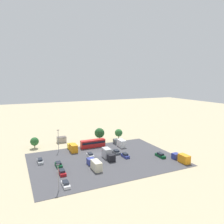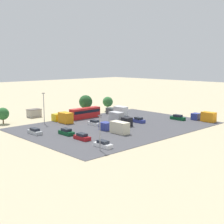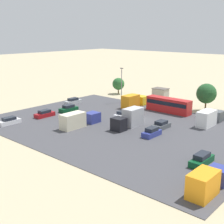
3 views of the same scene
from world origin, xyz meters
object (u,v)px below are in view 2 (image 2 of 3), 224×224
object	(u,v)px
parked_car_3	(123,119)
parked_truck_2	(205,117)
shed_building	(34,113)
parked_truck_4	(63,118)
parked_truck_3	(118,111)
parked_truck_1	(119,119)
parked_car_6	(178,118)
bus	(85,113)
parked_truck_0	(116,127)
parked_car_4	(103,144)
parked_car_7	(82,137)
parked_car_2	(66,132)
parked_car_1	(139,120)
parked_car_0	(35,131)
parked_car_5	(95,123)

from	to	relation	value
parked_car_3	parked_truck_2	distance (m)	24.85
shed_building	parked_truck_4	world-z (taller)	parked_truck_4
parked_truck_3	parked_truck_1	bearing A→B (deg)	-133.11
shed_building	parked_car_3	xyz separation A→B (m)	(-16.45, 25.03, -0.62)
parked_truck_4	parked_truck_2	bearing A→B (deg)	-40.82
parked_car_6	parked_truck_2	size ratio (longest dim) A/B	0.64
bus	parked_truck_3	xyz separation A→B (m)	(-11.53, 3.31, -0.34)
parked_truck_0	parked_truck_4	size ratio (longest dim) A/B	1.15
parked_car_4	parked_truck_1	distance (m)	24.22
parked_car_4	parked_truck_4	world-z (taller)	parked_truck_4
parked_car_7	parked_truck_1	xyz separation A→B (m)	(-18.56, -6.41, 1.00)
parked_car_2	parked_car_7	world-z (taller)	parked_car_2
parked_car_1	shed_building	bearing A→B (deg)	-59.50
parked_car_2	parked_car_6	bearing A→B (deg)	168.78
parked_car_3	parked_car_4	bearing A→B (deg)	36.21
parked_truck_0	parked_truck_3	distance (m)	26.13
shed_building	parked_car_3	world-z (taller)	shed_building
bus	parked_car_0	xyz separation A→B (m)	(23.18, 8.84, -1.15)
parked_truck_1	parked_car_5	bearing A→B (deg)	-40.44
parked_car_1	parked_car_7	size ratio (longest dim) A/B	0.89
parked_car_4	parked_car_6	world-z (taller)	parked_car_6
parked_truck_1	parked_car_2	bearing A→B (deg)	-0.80
parked_car_7	parked_truck_4	size ratio (longest dim) A/B	0.56
parked_car_1	bus	bearing A→B (deg)	-67.63
parked_car_4	parked_car_1	bearing A→B (deg)	-153.45
shed_building	parked_truck_3	xyz separation A→B (m)	(-22.33, 16.58, 0.18)
parked_car_2	shed_building	bearing A→B (deg)	-104.08
parked_car_3	parked_truck_3	xyz separation A→B (m)	(-5.88, -8.45, 0.80)
parked_car_6	parked_car_0	bearing A→B (deg)	-17.60
parked_truck_0	parked_truck_1	size ratio (longest dim) A/B	1.23
parked_car_7	parked_car_0	bearing A→B (deg)	111.57
parked_car_3	parked_truck_0	size ratio (longest dim) A/B	0.45
parked_car_5	parked_car_1	bearing A→B (deg)	-27.71
parked_truck_2	parked_car_4	bearing A→B (deg)	-179.36
parked_car_1	parked_car_6	size ratio (longest dim) A/B	0.84
parked_car_0	parked_truck_4	world-z (taller)	parked_truck_4
parked_truck_1	parked_car_1	bearing A→B (deg)	165.75
parked_car_5	parked_truck_4	xyz separation A→B (m)	(4.30, -9.43, 0.84)
bus	shed_building	bearing A→B (deg)	-140.84
parked_car_1	parked_car_3	distance (m)	5.23
parked_car_4	parked_car_6	xyz separation A→B (m)	(-38.07, -7.46, 0.08)
parked_car_1	parked_truck_1	world-z (taller)	parked_truck_1
bus	parked_car_1	size ratio (longest dim) A/B	2.68
parked_car_2	parked_car_7	bearing A→B (deg)	87.72
parked_car_7	parked_truck_3	size ratio (longest dim) A/B	0.53
shed_building	parked_car_7	bearing A→B (deg)	78.11
bus	parked_car_3	xyz separation A→B (m)	(-5.65, 11.76, -1.14)
shed_building	parked_truck_1	distance (m)	30.58
bus	parked_truck_0	bearing A→B (deg)	-18.49
bus	parked_truck_4	world-z (taller)	bus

